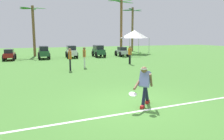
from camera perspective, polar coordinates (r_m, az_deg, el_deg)
ground_plane at (r=7.95m, az=5.47°, el=-8.88°), size 80.00×80.00×0.00m
field_line_paint at (r=7.34m, az=8.10°, el=-10.43°), size 25.41×1.11×0.01m
frisbee_thrower at (r=7.56m, az=8.54°, el=-3.63°), size 0.99×0.69×1.41m
frisbee_in_flight at (r=7.09m, az=5.44°, el=-6.32°), size 0.32×0.31×0.11m
teammate_near_sideline at (r=18.71m, az=4.68°, el=4.38°), size 0.22×0.50×1.56m
teammate_midfield at (r=15.49m, az=-10.91°, el=3.29°), size 0.28×0.49×1.56m
teammate_deep at (r=16.79m, az=-7.24°, el=3.81°), size 0.30×0.49×1.56m
parked_car_slot_a at (r=24.03m, az=-25.24°, el=3.67°), size 1.20×2.25×1.10m
parked_car_slot_b at (r=24.24m, az=-17.43°, el=4.53°), size 1.17×2.41×1.34m
parked_car_slot_c at (r=24.61m, az=-10.56°, el=4.85°), size 1.31×2.46×1.34m
parked_car_slot_d at (r=25.23m, az=-3.56°, el=5.08°), size 1.29×2.46×1.34m
parked_car_slot_e at (r=25.94m, az=2.56°, el=4.85°), size 1.22×2.26×1.10m
palm_tree_left_of_centre at (r=27.61m, az=-19.86°, el=10.71°), size 3.04×3.31×5.86m
palm_tree_right_of_centre at (r=29.37m, az=2.44°, el=12.52°), size 3.49×3.52×7.23m
palm_tree_far_right at (r=34.47m, az=5.39°, el=11.37°), size 3.29×3.37×6.68m
event_tent at (r=29.42m, az=5.90°, el=9.28°), size 2.97×2.97×3.13m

